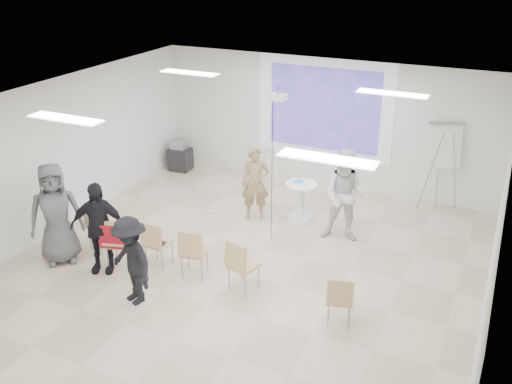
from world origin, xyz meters
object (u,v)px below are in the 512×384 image
at_px(chair_left_inner, 156,241).
at_px(av_cart, 180,156).
at_px(player_right, 346,191).
at_px(player_left, 255,179).
at_px(chair_left_mid, 118,240).
at_px(pedestal_table, 301,199).
at_px(chair_center, 193,250).
at_px(chair_right_inner, 241,263).
at_px(laptop, 159,241).
at_px(audience_left, 98,221).
at_px(audience_outer, 55,208).
at_px(flipchart_easel, 444,146).
at_px(chair_far_left, 98,224).
at_px(chair_right_far, 340,297).
at_px(audience_mid, 130,255).

relative_size(chair_left_inner, av_cart, 1.09).
bearing_deg(player_right, player_left, 166.04).
bearing_deg(chair_left_mid, pedestal_table, 39.66).
relative_size(chair_left_mid, chair_center, 1.08).
distance_m(chair_left_inner, chair_center, 0.77).
distance_m(player_right, chair_right_inner, 2.72).
xyz_separation_m(chair_center, laptop, (-0.77, 0.13, -0.07)).
bearing_deg(audience_left, audience_outer, 161.03).
bearing_deg(chair_left_inner, flipchart_easel, 47.41).
bearing_deg(pedestal_table, chair_left_mid, -123.94).
xyz_separation_m(audience_outer, flipchart_easel, (5.84, 5.13, 0.38)).
height_order(pedestal_table, chair_far_left, chair_far_left).
relative_size(pedestal_table, chair_center, 0.90).
bearing_deg(flipchart_easel, player_right, -144.78).
distance_m(player_left, chair_left_inner, 2.67).
relative_size(player_right, chair_right_far, 2.45).
relative_size(player_right, chair_right_inner, 2.19).
height_order(chair_far_left, audience_outer, audience_outer).
height_order(chair_right_far, laptop, chair_right_far).
relative_size(laptop, audience_outer, 0.15).
distance_m(pedestal_table, chair_left_inner, 3.31).
bearing_deg(pedestal_table, audience_mid, -109.27).
bearing_deg(player_right, audience_mid, -135.53).
height_order(chair_right_inner, audience_mid, audience_mid).
distance_m(player_right, laptop, 3.60).
height_order(pedestal_table, chair_right_far, same).
distance_m(player_left, audience_outer, 3.93).
bearing_deg(flipchart_easel, player_left, -170.25).
bearing_deg(laptop, av_cart, -63.37).
bearing_deg(audience_outer, chair_right_far, -40.80).
relative_size(pedestal_table, flipchart_easel, 0.43).
relative_size(player_right, laptop, 6.26).
bearing_deg(pedestal_table, player_left, -158.63).
bearing_deg(player_left, chair_center, -117.24).
bearing_deg(flipchart_easel, chair_right_inner, -139.19).
bearing_deg(audience_mid, pedestal_table, 94.28).
distance_m(chair_left_inner, chair_right_far, 3.44).
height_order(player_left, player_right, player_right).
bearing_deg(player_left, flipchart_easel, 3.93).
relative_size(player_right, chair_center, 2.21).
distance_m(chair_left_mid, chair_right_inner, 2.25).
bearing_deg(chair_right_far, chair_left_mid, 165.80).
bearing_deg(chair_right_inner, audience_outer, -158.35).
relative_size(flipchart_easel, av_cart, 2.41).
relative_size(chair_right_far, av_cart, 1.03).
distance_m(pedestal_table, chair_right_inner, 2.96).
xyz_separation_m(chair_right_far, audience_outer, (-5.14, -0.27, 0.56)).
bearing_deg(pedestal_table, player_right, -23.68).
bearing_deg(audience_mid, player_right, 78.29).
distance_m(chair_left_mid, av_cart, 4.86).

